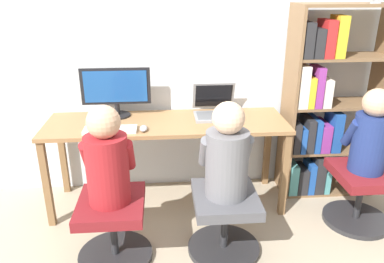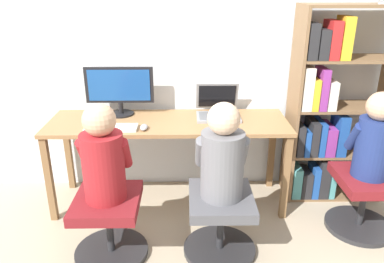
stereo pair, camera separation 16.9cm
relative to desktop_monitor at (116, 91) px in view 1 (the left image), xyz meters
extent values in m
plane|color=tan|center=(0.39, -0.45, -0.94)|extent=(14.00, 14.00, 0.00)
cube|color=silver|center=(0.39, 0.19, 0.36)|extent=(10.00, 0.05, 2.60)
cube|color=olive|center=(0.39, -0.16, -0.23)|extent=(1.88, 0.58, 0.03)
cube|color=brown|center=(-0.51, -0.41, -0.59)|extent=(0.05, 0.05, 0.70)
cube|color=brown|center=(1.30, -0.41, -0.59)|extent=(0.05, 0.05, 0.70)
cube|color=brown|center=(-0.51, 0.09, -0.59)|extent=(0.05, 0.05, 0.70)
cube|color=brown|center=(1.30, 0.09, -0.59)|extent=(0.05, 0.05, 0.70)
cylinder|color=black|center=(0.00, 0.00, -0.20)|extent=(0.21, 0.21, 0.01)
cylinder|color=black|center=(0.00, 0.00, -0.15)|extent=(0.04, 0.04, 0.09)
cube|color=black|center=(0.00, 0.00, 0.04)|extent=(0.55, 0.02, 0.29)
cube|color=#19478C|center=(0.00, -0.01, 0.04)|extent=(0.49, 0.01, 0.25)
cube|color=gray|center=(0.79, -0.10, -0.20)|extent=(0.35, 0.25, 0.02)
cube|color=slate|center=(0.79, -0.10, -0.19)|extent=(0.31, 0.20, 0.00)
cube|color=gray|center=(0.79, 0.07, -0.07)|extent=(0.35, 0.10, 0.24)
cube|color=black|center=(0.79, 0.06, -0.08)|extent=(0.31, 0.08, 0.20)
cube|color=silver|center=(-0.02, -0.34, -0.20)|extent=(0.39, 0.14, 0.02)
cube|color=#BAB8AD|center=(-0.02, -0.34, -0.19)|extent=(0.35, 0.11, 0.00)
ellipsoid|color=#99999E|center=(0.22, -0.34, -0.19)|extent=(0.06, 0.11, 0.03)
cylinder|color=#262628|center=(0.02, -0.84, -0.92)|extent=(0.50, 0.50, 0.04)
cylinder|color=#262628|center=(0.02, -0.84, -0.73)|extent=(0.05, 0.05, 0.34)
cube|color=maroon|center=(0.02, -0.84, -0.52)|extent=(0.42, 0.47, 0.07)
cylinder|color=#262628|center=(0.76, -0.82, -0.92)|extent=(0.50, 0.50, 0.04)
cylinder|color=#262628|center=(0.76, -0.82, -0.73)|extent=(0.05, 0.05, 0.34)
cube|color=#4C4C51|center=(0.76, -0.82, -0.52)|extent=(0.42, 0.47, 0.07)
cylinder|color=maroon|center=(0.02, -0.84, -0.27)|extent=(0.26, 0.26, 0.44)
sphere|color=tan|center=(0.02, -0.84, 0.04)|extent=(0.20, 0.20, 0.20)
cylinder|color=maroon|center=(-0.11, -0.77, -0.21)|extent=(0.07, 0.19, 0.25)
cylinder|color=maroon|center=(0.14, -0.77, -0.21)|extent=(0.07, 0.19, 0.25)
cylinder|color=slate|center=(0.76, -0.82, -0.27)|extent=(0.27, 0.27, 0.44)
sphere|color=beige|center=(0.76, -0.82, 0.04)|extent=(0.20, 0.20, 0.20)
cylinder|color=slate|center=(0.63, -0.76, -0.21)|extent=(0.08, 0.19, 0.25)
cylinder|color=slate|center=(0.89, -0.76, -0.21)|extent=(0.08, 0.19, 0.25)
cube|color=brown|center=(1.41, -0.04, -0.14)|extent=(0.02, 0.34, 1.60)
cube|color=brown|center=(2.17, -0.04, -0.14)|extent=(0.02, 0.34, 1.60)
cube|color=brown|center=(1.79, -0.04, -0.93)|extent=(0.74, 0.32, 0.02)
cube|color=brown|center=(1.79, -0.04, -0.53)|extent=(0.74, 0.32, 0.02)
cube|color=brown|center=(1.79, -0.04, -0.14)|extent=(0.74, 0.32, 0.02)
cube|color=brown|center=(1.79, -0.04, 0.25)|extent=(0.74, 0.32, 0.02)
cube|color=brown|center=(1.79, -0.04, 0.65)|extent=(0.74, 0.32, 0.02)
cube|color=teal|center=(1.47, -0.10, -0.78)|extent=(0.07, 0.21, 0.27)
cube|color=#262628|center=(1.55, -0.10, -0.80)|extent=(0.09, 0.22, 0.23)
cube|color=#1E4C9E|center=(1.63, -0.11, -0.78)|extent=(0.05, 0.20, 0.27)
cube|color=#262628|center=(1.70, -0.11, -0.75)|extent=(0.08, 0.19, 0.34)
cube|color=teal|center=(1.77, -0.10, -0.81)|extent=(0.05, 0.20, 0.20)
cube|color=#262628|center=(1.46, -0.08, -0.39)|extent=(0.06, 0.25, 0.26)
cube|color=#1E4C9E|center=(1.52, -0.09, -0.41)|extent=(0.04, 0.23, 0.21)
cube|color=#262628|center=(1.57, -0.09, -0.38)|extent=(0.06, 0.24, 0.28)
cube|color=#1E4C9E|center=(1.64, -0.08, -0.38)|extent=(0.05, 0.25, 0.28)
cube|color=#8C338C|center=(1.70, -0.07, -0.40)|extent=(0.08, 0.28, 0.24)
cube|color=#1E4C9E|center=(1.79, -0.09, -0.35)|extent=(0.08, 0.23, 0.34)
cube|color=silver|center=(1.47, -0.09, 0.04)|extent=(0.08, 0.24, 0.34)
cube|color=gold|center=(1.54, -0.10, 0.00)|extent=(0.05, 0.21, 0.24)
cube|color=#8C338C|center=(1.60, -0.10, 0.03)|extent=(0.06, 0.21, 0.32)
cube|color=silver|center=(1.67, -0.07, -0.01)|extent=(0.07, 0.27, 0.22)
cube|color=#262628|center=(1.47, -0.11, 0.40)|extent=(0.07, 0.19, 0.27)
cube|color=#262628|center=(1.55, -0.08, 0.38)|extent=(0.07, 0.25, 0.22)
cube|color=red|center=(1.63, -0.09, 0.41)|extent=(0.08, 0.22, 0.28)
cube|color=gold|center=(1.71, -0.11, 0.42)|extent=(0.08, 0.19, 0.31)
cube|color=#B2B2B7|center=(1.95, -0.15, 0.67)|extent=(0.07, 0.03, 0.02)
cylinder|color=#262628|center=(1.85, -0.56, -0.92)|extent=(0.50, 0.50, 0.04)
cylinder|color=#262628|center=(1.85, -0.56, -0.73)|extent=(0.05, 0.05, 0.34)
cube|color=maroon|center=(1.85, -0.56, -0.52)|extent=(0.42, 0.47, 0.07)
cylinder|color=navy|center=(1.85, -0.56, -0.27)|extent=(0.25, 0.25, 0.43)
sphere|color=tan|center=(1.85, -0.56, 0.03)|extent=(0.20, 0.20, 0.20)
cylinder|color=navy|center=(1.73, -0.50, -0.21)|extent=(0.07, 0.18, 0.24)
cylinder|color=navy|center=(1.97, -0.50, -0.21)|extent=(0.07, 0.18, 0.24)
camera|label=1|loc=(0.37, -2.92, 0.80)|focal=35.00mm
camera|label=2|loc=(0.54, -2.93, 0.80)|focal=35.00mm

